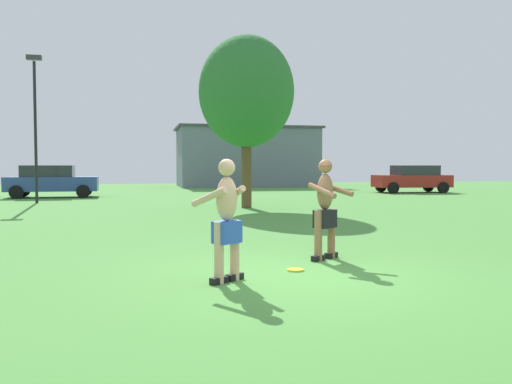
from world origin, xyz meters
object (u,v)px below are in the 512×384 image
(player_with_cap, at_px, (325,204))
(tree_left_field, at_px, (246,92))
(player_in_blue, at_px, (226,218))
(car_blue_mid_lot, at_px, (51,181))
(frisbee, at_px, (295,270))
(lamp_post, at_px, (35,114))
(car_red_near_post, at_px, (412,178))

(player_with_cap, height_order, tree_left_field, tree_left_field)
(player_in_blue, distance_m, car_blue_mid_lot, 21.55)
(car_blue_mid_lot, bearing_deg, frisbee, -72.29)
(player_in_blue, distance_m, lamp_post, 17.88)
(frisbee, bearing_deg, car_red_near_post, 57.49)
(frisbee, bearing_deg, lamp_post, 111.67)
(car_red_near_post, xyz_separation_m, tree_left_field, (-11.68, -9.05, 3.45))
(lamp_post, bearing_deg, car_red_near_post, 13.11)
(player_in_blue, relative_size, car_red_near_post, 0.38)
(car_blue_mid_lot, bearing_deg, lamp_post, -89.67)
(car_red_near_post, distance_m, lamp_post, 20.51)
(frisbee, relative_size, tree_left_field, 0.04)
(player_with_cap, distance_m, car_red_near_post, 23.66)
(car_red_near_post, xyz_separation_m, car_blue_mid_lot, (-19.80, -0.55, 0.00))
(car_red_near_post, bearing_deg, player_with_cap, -122.02)
(lamp_post, bearing_deg, frisbee, -68.33)
(player_in_blue, relative_size, tree_left_field, 0.26)
(car_red_near_post, height_order, car_blue_mid_lot, same)
(player_with_cap, distance_m, tree_left_field, 11.54)
(player_in_blue, bearing_deg, player_with_cap, 35.79)
(frisbee, distance_m, car_red_near_post, 24.78)
(car_blue_mid_lot, distance_m, lamp_post, 4.99)
(player_in_blue, distance_m, frisbee, 1.52)
(frisbee, height_order, lamp_post, lamp_post)
(player_in_blue, height_order, lamp_post, lamp_post)
(player_in_blue, distance_m, car_red_near_post, 25.83)
(player_with_cap, distance_m, car_blue_mid_lot, 20.81)
(frisbee, xyz_separation_m, tree_left_field, (1.63, 11.83, 4.26))
(player_with_cap, relative_size, frisbee, 6.55)
(car_blue_mid_lot, height_order, tree_left_field, tree_left_field)
(lamp_post, bearing_deg, player_in_blue, -72.38)
(player_with_cap, xyz_separation_m, frisbee, (-0.76, -0.82, -0.91))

